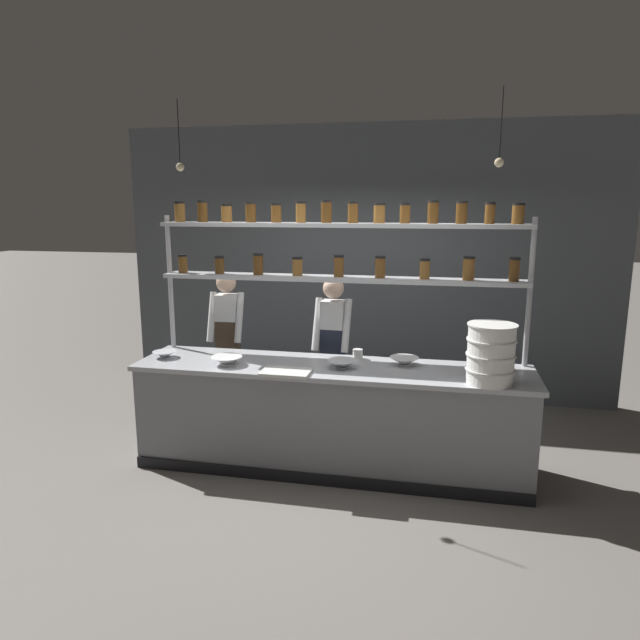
{
  "coord_description": "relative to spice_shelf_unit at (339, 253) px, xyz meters",
  "views": [
    {
      "loc": [
        0.86,
        -4.6,
        2.27
      ],
      "look_at": [
        -0.14,
        0.2,
        1.27
      ],
      "focal_mm": 32.0,
      "sensor_mm": 36.0,
      "label": 1
    }
  ],
  "objects": [
    {
      "name": "ground_plane",
      "position": [
        -0.01,
        -0.33,
        -1.85
      ],
      "size": [
        40.0,
        40.0,
        0.0
      ],
      "primitive_type": "plane",
      "color": "slate"
    },
    {
      "name": "back_wall",
      "position": [
        -0.01,
        1.73,
        -0.27
      ],
      "size": [
        5.78,
        0.12,
        3.17
      ],
      "primitive_type": "cube",
      "color": "#4C5156",
      "rests_on": "ground_plane"
    },
    {
      "name": "prep_counter",
      "position": [
        -0.01,
        -0.33,
        -1.39
      ],
      "size": [
        3.38,
        0.76,
        0.92
      ],
      "color": "gray",
      "rests_on": "ground_plane"
    },
    {
      "name": "spice_shelf_unit",
      "position": [
        0.0,
        0.0,
        0.0
      ],
      "size": [
        3.27,
        0.28,
        2.31
      ],
      "color": "#ADAFB5",
      "rests_on": "ground_plane"
    },
    {
      "name": "chef_left",
      "position": [
        -1.25,
        0.49,
        -0.94
      ],
      "size": [
        0.37,
        0.29,
        1.59
      ],
      "rotation": [
        0.0,
        0.0,
        0.06
      ],
      "color": "black",
      "rests_on": "ground_plane"
    },
    {
      "name": "chef_center",
      "position": [
        -0.12,
        0.35,
        -0.95
      ],
      "size": [
        0.37,
        0.29,
        1.59
      ],
      "rotation": [
        0.0,
        0.0,
        -0.05
      ],
      "color": "black",
      "rests_on": "ground_plane"
    },
    {
      "name": "container_stack",
      "position": [
        1.27,
        -0.55,
        -0.7
      ],
      "size": [
        0.38,
        0.38,
        0.47
      ],
      "color": "white",
      "rests_on": "prep_counter"
    },
    {
      "name": "cutting_board",
      "position": [
        -0.33,
        -0.63,
        -0.92
      ],
      "size": [
        0.4,
        0.26,
        0.02
      ],
      "color": "silver",
      "rests_on": "prep_counter"
    },
    {
      "name": "prep_bowl_near_left",
      "position": [
        -1.52,
        -0.38,
        -0.9
      ],
      "size": [
        0.21,
        0.21,
        0.06
      ],
      "color": "silver",
      "rests_on": "prep_counter"
    },
    {
      "name": "prep_bowl_center_front",
      "position": [
        -0.89,
        -0.48,
        -0.9
      ],
      "size": [
        0.27,
        0.27,
        0.07
      ],
      "color": "white",
      "rests_on": "prep_counter"
    },
    {
      "name": "prep_bowl_center_back",
      "position": [
        0.6,
        -0.18,
        -0.9
      ],
      "size": [
        0.25,
        0.25,
        0.07
      ],
      "color": "white",
      "rests_on": "prep_counter"
    },
    {
      "name": "prep_bowl_near_right",
      "position": [
        0.1,
        -0.38,
        -0.9
      ],
      "size": [
        0.25,
        0.25,
        0.07
      ],
      "color": "silver",
      "rests_on": "prep_counter"
    },
    {
      "name": "serving_cup_front",
      "position": [
        0.18,
        -0.06,
        -0.89
      ],
      "size": [
        0.09,
        0.09,
        0.09
      ],
      "color": "silver",
      "rests_on": "prep_counter"
    },
    {
      "name": "pendant_light_row",
      "position": [
        -0.02,
        -0.33,
        0.75
      ],
      "size": [
        2.64,
        0.07,
        0.58
      ],
      "color": "black"
    }
  ]
}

